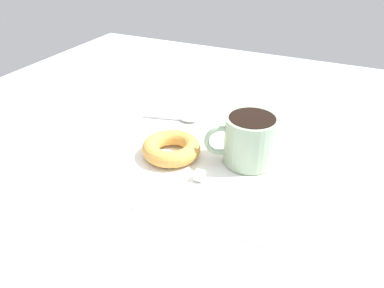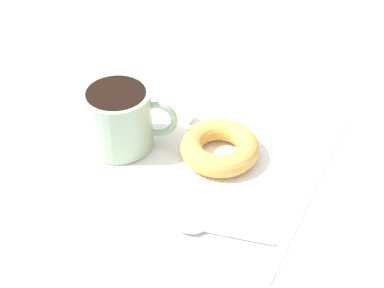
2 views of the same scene
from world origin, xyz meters
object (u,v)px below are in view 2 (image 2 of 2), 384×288
donut (220,147)px  sugar_cube (187,116)px  spoon (201,228)px  coffee_cup (119,118)px

donut → sugar_cube: (-4.33, -7.12, -0.67)cm
donut → spoon: 12.85cm
spoon → sugar_cube: 19.88cm
coffee_cup → donut: bearing=107.5°
sugar_cube → donut: bearing=58.7°
donut → spoon: donut is taller
donut → sugar_cube: bearing=-121.3°
donut → coffee_cup: bearing=-72.5°
coffee_cup → donut: size_ratio=1.12×
coffee_cup → donut: (-3.84, 12.18, -2.74)cm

